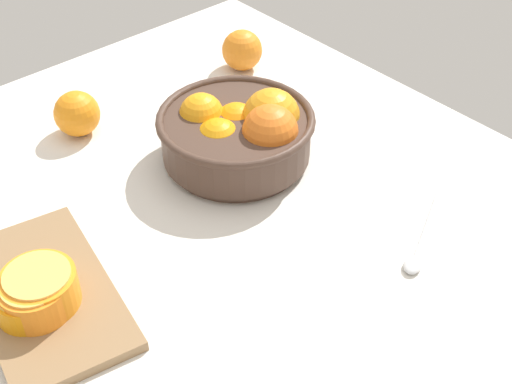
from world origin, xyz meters
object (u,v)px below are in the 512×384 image
fruit_bowl (240,133)px  loose_orange_1 (242,50)px  cutting_board (46,295)px  orange_half_1 (27,302)px  loose_orange_2 (77,114)px  spoon (420,244)px  orange_half_2 (35,297)px  orange_half_0 (40,288)px

fruit_bowl → loose_orange_1: (-20.04, 17.61, -1.41)cm
loose_orange_1 → fruit_bowl: bearing=-41.3°
cutting_board → fruit_bowl: bearing=98.8°
orange_half_1 → loose_orange_2: bearing=140.8°
loose_orange_2 → spoon: size_ratio=0.44×
orange_half_1 → orange_half_2: orange_half_2 is taller
spoon → fruit_bowl: bearing=-169.4°
orange_half_0 → loose_orange_2: loose_orange_2 is taller
loose_orange_1 → loose_orange_2: bearing=-93.1°
orange_half_0 → orange_half_1: orange_half_0 is taller
orange_half_2 → loose_orange_2: 36.99cm
cutting_board → orange_half_0: 3.46cm
loose_orange_1 → spoon: bearing=-13.9°
fruit_bowl → orange_half_1: 38.37cm
spoon → orange_half_0: bearing=-118.4°
cutting_board → orange_half_0: (1.50, -0.87, 2.99)cm
cutting_board → orange_half_2: orange_half_2 is taller
loose_orange_2 → spoon: 54.56cm
orange_half_0 → fruit_bowl: bearing=100.9°
orange_half_0 → loose_orange_1: size_ratio=1.23×
fruit_bowl → loose_orange_2: size_ratio=3.23×
cutting_board → orange_half_0: size_ratio=3.03×
fruit_bowl → cutting_board: 35.49cm
fruit_bowl → orange_half_2: bearing=-78.4°
fruit_bowl → orange_half_0: size_ratio=2.62×
fruit_bowl → orange_half_0: (6.87, -35.70, -1.24)cm
loose_orange_1 → orange_half_1: bearing=-63.8°
loose_orange_1 → spoon: (49.15, -12.18, -3.09)cm
cutting_board → orange_half_1: 4.15cm
orange_half_1 → orange_half_2: (0.34, 0.96, 0.38)cm
loose_orange_2 → loose_orange_1: bearing=86.9°
orange_half_0 → loose_orange_2: size_ratio=1.23×
loose_orange_2 → orange_half_1: bearing=-39.2°
loose_orange_1 → loose_orange_2: (-1.72, -31.67, -0.01)cm
loose_orange_1 → spoon: loose_orange_1 is taller
orange_half_1 → fruit_bowl: bearing=100.8°
orange_half_2 → loose_orange_1: bearing=116.9°
cutting_board → loose_orange_1: loose_orange_1 is taller
orange_half_1 → loose_orange_1: loose_orange_1 is taller
cutting_board → orange_half_1: orange_half_1 is taller
fruit_bowl → cutting_board: fruit_bowl is taller
cutting_board → spoon: cutting_board is taller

